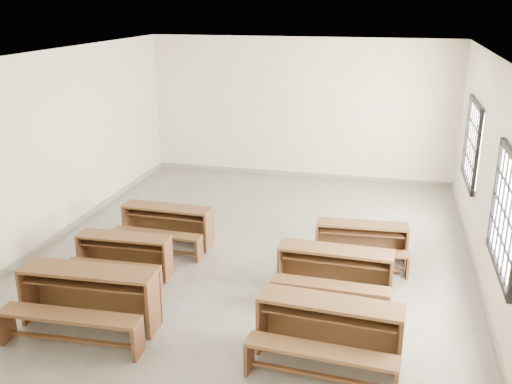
% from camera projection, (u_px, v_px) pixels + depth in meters
% --- Properties ---
extents(room, '(8.50, 8.50, 3.20)m').
position_uv_depth(room, '(262.00, 123.00, 8.89)').
color(room, gray).
rests_on(room, ground).
extents(desk_set_0, '(1.78, 0.99, 0.78)m').
position_uv_depth(desk_set_0, '(88.00, 295.00, 7.16)').
color(desk_set_0, brown).
rests_on(desk_set_0, ground).
extents(desk_set_1, '(1.44, 0.78, 0.64)m').
position_uv_depth(desk_set_1, '(123.00, 253.00, 8.54)').
color(desk_set_1, brown).
rests_on(desk_set_1, ground).
extents(desk_set_2, '(1.54, 0.83, 0.68)m').
position_uv_depth(desk_set_2, '(166.00, 223.00, 9.60)').
color(desk_set_2, brown).
rests_on(desk_set_2, ground).
extents(desk_set_3, '(1.71, 0.96, 0.74)m').
position_uv_depth(desk_set_3, '(329.00, 328.00, 6.49)').
color(desk_set_3, brown).
rests_on(desk_set_3, ground).
extents(desk_set_4, '(1.61, 0.86, 0.71)m').
position_uv_depth(desk_set_4, '(335.00, 270.00, 7.91)').
color(desk_set_4, brown).
rests_on(desk_set_4, ground).
extents(desk_set_5, '(1.47, 0.83, 0.64)m').
position_uv_depth(desk_set_5, '(361.00, 240.00, 8.98)').
color(desk_set_5, brown).
rests_on(desk_set_5, ground).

